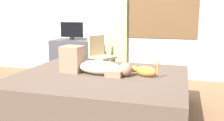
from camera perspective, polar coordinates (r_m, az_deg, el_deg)
name	(u,v)px	position (r m, az deg, el deg)	size (l,w,h in m)	color
ground_plane	(88,116)	(3.23, -5.54, -12.48)	(16.00, 16.00, 0.00)	brown
back_wall_with_window	(129,4)	(5.09, 3.85, 12.79)	(6.40, 0.14, 2.90)	silver
bed	(100,95)	(3.21, -2.74, -7.76)	(2.18, 1.78, 0.51)	brown
person_lying	(92,65)	(3.18, -4.49, -0.96)	(0.94, 0.31, 0.34)	silver
cat	(145,71)	(3.07, 7.44, -2.36)	(0.35, 0.18, 0.21)	#C67A2D
desk	(76,58)	(5.11, -8.21, 0.56)	(0.90, 0.56, 0.74)	#38383D
tv_monitor	(72,31)	(5.07, -9.14, 6.74)	(0.48, 0.10, 0.35)	black
cup	(89,39)	(4.76, -5.20, 4.93)	(0.08, 0.08, 0.09)	gold
chair_by_desk	(100,54)	(4.68, -2.69, 1.42)	(0.51, 0.51, 0.86)	tan
curtain_left	(116,14)	(5.03, 0.96, 10.58)	(0.44, 0.06, 2.50)	#ADCC75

